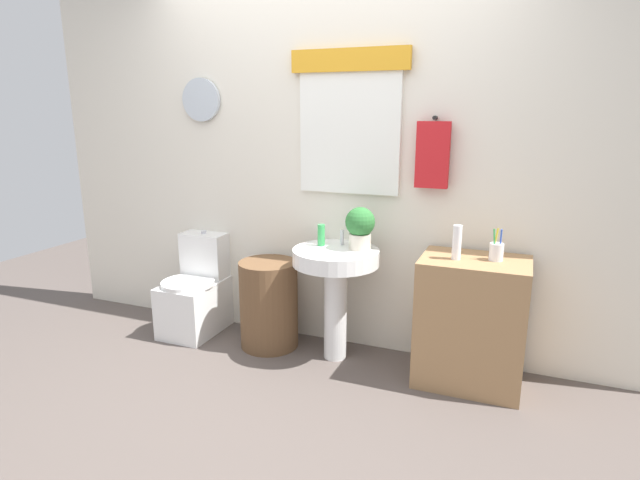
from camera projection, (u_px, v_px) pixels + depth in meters
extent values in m
plane|color=#564C47|center=(251.00, 419.00, 2.78)|extent=(8.00, 8.00, 0.00)
cube|color=silver|center=(328.00, 157.00, 3.49)|extent=(4.40, 0.10, 2.60)
cube|color=white|center=(349.00, 133.00, 3.33)|extent=(0.68, 0.03, 0.78)
cube|color=gold|center=(349.00, 60.00, 3.21)|extent=(0.78, 0.04, 0.14)
cylinder|color=silver|center=(201.00, 100.00, 3.68)|extent=(0.30, 0.03, 0.30)
cylinder|color=black|center=(435.00, 118.00, 3.10)|extent=(0.02, 0.06, 0.02)
cube|color=red|center=(433.00, 155.00, 3.13)|extent=(0.20, 0.05, 0.40)
cube|color=white|center=(194.00, 307.00, 3.84)|extent=(0.36, 0.50, 0.38)
cylinder|color=white|center=(188.00, 283.00, 3.73)|extent=(0.38, 0.38, 0.03)
cube|color=white|center=(205.00, 255.00, 3.90)|extent=(0.34, 0.18, 0.33)
cylinder|color=silver|center=(204.00, 232.00, 3.86)|extent=(0.04, 0.04, 0.02)
cylinder|color=brown|center=(269.00, 304.00, 3.58)|extent=(0.40, 0.40, 0.61)
cylinder|color=white|center=(335.00, 312.00, 3.40)|extent=(0.15, 0.15, 0.65)
cylinder|color=white|center=(336.00, 257.00, 3.31)|extent=(0.56, 0.56, 0.10)
cylinder|color=silver|center=(342.00, 238.00, 3.39)|extent=(0.03, 0.03, 0.10)
cube|color=#9E754C|center=(471.00, 322.00, 3.07)|extent=(0.61, 0.44, 0.78)
cylinder|color=green|center=(321.00, 235.00, 3.37)|extent=(0.05, 0.05, 0.14)
cylinder|color=beige|center=(360.00, 241.00, 3.29)|extent=(0.14, 0.14, 0.10)
sphere|color=#2D7033|center=(360.00, 222.00, 3.26)|extent=(0.19, 0.19, 0.19)
cylinder|color=white|center=(457.00, 242.00, 2.96)|extent=(0.05, 0.05, 0.20)
cylinder|color=silver|center=(496.00, 252.00, 2.95)|extent=(0.08, 0.08, 0.10)
cylinder|color=blue|center=(500.00, 244.00, 2.93)|extent=(0.01, 0.03, 0.18)
cylinder|color=yellow|center=(495.00, 244.00, 2.95)|extent=(0.03, 0.03, 0.18)
cylinder|color=green|center=(495.00, 245.00, 2.93)|extent=(0.03, 0.03, 0.18)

